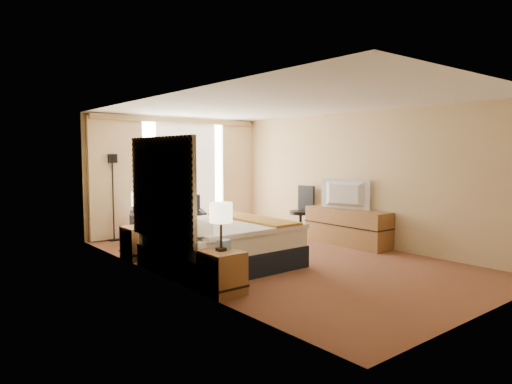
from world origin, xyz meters
TOP-DOWN VIEW (x-y plane):
  - floor at (0.00, 0.00)m, footprint 4.20×7.00m
  - ceiling at (0.00, 0.00)m, footprint 4.20×7.00m
  - wall_back at (0.00, 3.50)m, footprint 4.20×0.02m
  - wall_front at (0.00, -3.50)m, footprint 4.20×0.02m
  - wall_left at (-2.10, 0.00)m, footprint 0.02×7.00m
  - wall_right at (2.10, 0.00)m, footprint 0.02×7.00m
  - headboard at (-2.06, 0.20)m, footprint 0.06×1.85m
  - nightstand_left at (-1.87, -1.05)m, footprint 0.45×0.52m
  - nightstand_right at (-1.87, 1.45)m, footprint 0.45×0.52m
  - media_dresser at (1.83, 0.00)m, footprint 0.50×1.80m
  - window at (0.25, 3.47)m, footprint 2.30×0.02m
  - curtains at (-0.00, 3.39)m, footprint 4.12×0.19m
  - bed at (-1.06, 0.13)m, footprint 2.04×1.87m
  - loveseat at (-0.75, 2.49)m, footprint 1.67×1.34m
  - floor_lamp at (-1.56, 3.30)m, footprint 0.22×0.22m
  - desk_chair at (1.81, 1.22)m, footprint 0.53×0.53m
  - lamp_left at (-1.87, -1.04)m, footprint 0.29×0.29m
  - lamp_right at (-1.83, 1.44)m, footprint 0.28×0.28m
  - tissue_box at (-1.77, -0.96)m, footprint 0.14×0.14m
  - telephone at (-1.75, 1.45)m, footprint 0.18×0.15m
  - television at (1.78, 0.07)m, footprint 0.40×1.03m

SIDE VIEW (x-z plane):
  - floor at x=0.00m, z-range -0.01..0.01m
  - nightstand_left at x=-1.87m, z-range 0.00..0.55m
  - nightstand_right at x=-1.87m, z-range 0.00..0.55m
  - loveseat at x=-0.75m, z-range -0.16..0.77m
  - media_dresser at x=1.83m, z-range 0.00..0.70m
  - bed at x=-1.06m, z-range -0.13..0.86m
  - desk_chair at x=1.81m, z-range -0.06..1.03m
  - telephone at x=-1.75m, z-range 0.55..0.61m
  - tissue_box at x=-1.77m, z-range 0.55..0.67m
  - television at x=1.78m, z-range 0.70..1.29m
  - lamp_right at x=-1.83m, z-range 0.71..1.30m
  - lamp_left at x=-1.87m, z-range 0.72..1.34m
  - floor_lamp at x=-1.56m, z-range 0.37..2.14m
  - headboard at x=-2.06m, z-range 0.53..2.03m
  - wall_back at x=0.00m, z-range 0.00..2.60m
  - wall_front at x=0.00m, z-range 0.00..2.60m
  - wall_left at x=-2.10m, z-range 0.00..2.60m
  - wall_right at x=2.10m, z-range 0.00..2.60m
  - window at x=0.25m, z-range 0.17..2.47m
  - curtains at x=0.00m, z-range 0.13..2.69m
  - ceiling at x=0.00m, z-range 2.59..2.61m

